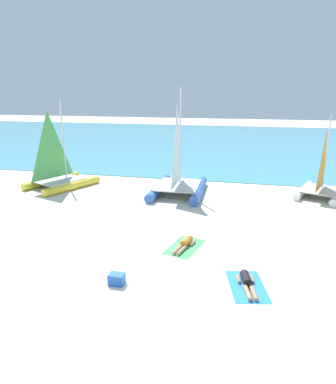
{
  "coord_description": "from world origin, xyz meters",
  "views": [
    {
      "loc": [
        3.6,
        -9.93,
        6.01
      ],
      "look_at": [
        0.0,
        5.74,
        1.2
      ],
      "focal_mm": 31.5,
      "sensor_mm": 36.0,
      "label": 1
    }
  ],
  "objects_px": {
    "sailboat_yellow": "(59,175)",
    "sailboat_white": "(321,185)",
    "cooler_box": "(117,279)",
    "sunbather_right": "(247,282)",
    "sailboat_blue": "(178,179)",
    "towel_left": "(184,247)",
    "sunbather_left": "(185,243)",
    "towel_right": "(247,286)"
  },
  "relations": [
    {
      "from": "sailboat_yellow",
      "to": "sailboat_white",
      "type": "relative_size",
      "value": 1.15
    },
    {
      "from": "cooler_box",
      "to": "sunbather_right",
      "type": "bearing_deg",
      "value": 11.88
    },
    {
      "from": "sailboat_blue",
      "to": "towel_left",
      "type": "relative_size",
      "value": 3.29
    },
    {
      "from": "sailboat_blue",
      "to": "sailboat_yellow",
      "type": "height_order",
      "value": "sailboat_blue"
    },
    {
      "from": "sunbather_left",
      "to": "sunbather_right",
      "type": "distance_m",
      "value": 3.4
    },
    {
      "from": "towel_right",
      "to": "cooler_box",
      "type": "xyz_separation_m",
      "value": [
        -4.14,
        -0.8,
        0.17
      ]
    },
    {
      "from": "sunbather_right",
      "to": "towel_left",
      "type": "bearing_deg",
      "value": 124.61
    },
    {
      "from": "sailboat_blue",
      "to": "sunbather_left",
      "type": "height_order",
      "value": "sailboat_blue"
    },
    {
      "from": "sailboat_blue",
      "to": "sailboat_yellow",
      "type": "bearing_deg",
      "value": -179.44
    },
    {
      "from": "sailboat_white",
      "to": "sailboat_yellow",
      "type": "bearing_deg",
      "value": -154.06
    },
    {
      "from": "towel_left",
      "to": "towel_right",
      "type": "distance_m",
      "value": 3.42
    },
    {
      "from": "sunbather_right",
      "to": "towel_right",
      "type": "bearing_deg",
      "value": -90.0
    },
    {
      "from": "towel_left",
      "to": "cooler_box",
      "type": "bearing_deg",
      "value": -117.69
    },
    {
      "from": "sunbather_right",
      "to": "sailboat_yellow",
      "type": "bearing_deg",
      "value": 130.0
    },
    {
      "from": "towel_left",
      "to": "towel_right",
      "type": "xyz_separation_m",
      "value": [
        2.48,
        -2.36,
        0.0
      ]
    },
    {
      "from": "sunbather_left",
      "to": "sunbather_right",
      "type": "relative_size",
      "value": 1.0
    },
    {
      "from": "towel_right",
      "to": "sunbather_right",
      "type": "bearing_deg",
      "value": 102.39
    },
    {
      "from": "towel_right",
      "to": "sunbather_right",
      "type": "height_order",
      "value": "sunbather_right"
    },
    {
      "from": "sailboat_white",
      "to": "sailboat_blue",
      "type": "bearing_deg",
      "value": -150.58
    },
    {
      "from": "towel_right",
      "to": "cooler_box",
      "type": "height_order",
      "value": "cooler_box"
    },
    {
      "from": "cooler_box",
      "to": "sailboat_blue",
      "type": "bearing_deg",
      "value": 90.19
    },
    {
      "from": "sailboat_blue",
      "to": "sunbather_right",
      "type": "height_order",
      "value": "sailboat_blue"
    },
    {
      "from": "sunbather_left",
      "to": "sunbather_right",
      "type": "bearing_deg",
      "value": -30.19
    },
    {
      "from": "sailboat_yellow",
      "to": "sailboat_white",
      "type": "xyz_separation_m",
      "value": [
        16.14,
        1.56,
        -0.11
      ]
    },
    {
      "from": "sailboat_white",
      "to": "sunbather_left",
      "type": "relative_size",
      "value": 3.08
    },
    {
      "from": "sunbather_right",
      "to": "cooler_box",
      "type": "distance_m",
      "value": 4.21
    },
    {
      "from": "towel_left",
      "to": "sunbather_left",
      "type": "height_order",
      "value": "sunbather_left"
    },
    {
      "from": "towel_left",
      "to": "towel_right",
      "type": "bearing_deg",
      "value": -43.63
    },
    {
      "from": "sunbather_right",
      "to": "sunbather_left",
      "type": "bearing_deg",
      "value": 123.63
    },
    {
      "from": "sailboat_yellow",
      "to": "sunbather_right",
      "type": "bearing_deg",
      "value": -14.01
    },
    {
      "from": "sailboat_blue",
      "to": "sailboat_white",
      "type": "bearing_deg",
      "value": 7.79
    },
    {
      "from": "sailboat_yellow",
      "to": "sailboat_white",
      "type": "height_order",
      "value": "sailboat_yellow"
    },
    {
      "from": "sunbather_right",
      "to": "cooler_box",
      "type": "bearing_deg",
      "value": 179.49
    },
    {
      "from": "towel_right",
      "to": "cooler_box",
      "type": "bearing_deg",
      "value": -169.02
    },
    {
      "from": "towel_right",
      "to": "sunbather_right",
      "type": "relative_size",
      "value": 1.22
    },
    {
      "from": "towel_left",
      "to": "sailboat_white",
      "type": "bearing_deg",
      "value": 51.97
    },
    {
      "from": "cooler_box",
      "to": "towel_left",
      "type": "bearing_deg",
      "value": 62.31
    },
    {
      "from": "sailboat_yellow",
      "to": "towel_right",
      "type": "xyz_separation_m",
      "value": [
        11.98,
        -9.28,
        -0.81
      ]
    },
    {
      "from": "sailboat_blue",
      "to": "sailboat_yellow",
      "type": "relative_size",
      "value": 1.13
    },
    {
      "from": "sunbather_left",
      "to": "towel_right",
      "type": "height_order",
      "value": "sunbather_left"
    },
    {
      "from": "sailboat_blue",
      "to": "cooler_box",
      "type": "height_order",
      "value": "sailboat_blue"
    },
    {
      "from": "sailboat_yellow",
      "to": "cooler_box",
      "type": "bearing_deg",
      "value": -28.52
    }
  ]
}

